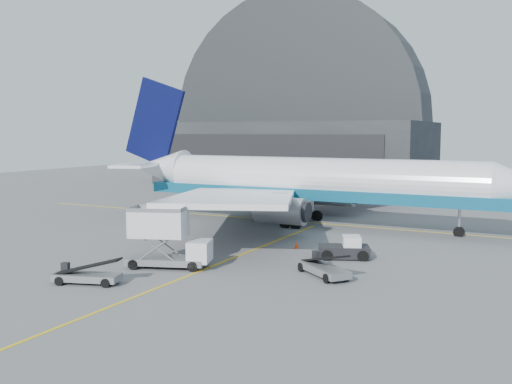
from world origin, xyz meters
The scene contains 9 objects.
ground centered at (0.00, 0.00, 0.00)m, with size 200.00×200.00×0.00m, color #565659.
taxi_lines centered at (0.00, 12.67, 0.01)m, with size 80.00×42.12×0.02m.
hangar centered at (-22.00, 64.95, 9.54)m, with size 50.00×28.30×28.00m.
airliner centered at (-1.71, 18.70, 4.77)m, with size 48.61×47.13×17.06m.
catering_truck centered at (-2.91, -4.74, 2.18)m, with size 6.66×4.24×4.30m.
pushback_tug centered at (8.06, 4.46, 0.70)m, with size 4.55×3.61×1.85m.
belt_loader_a centered at (-4.90, -10.98, 0.56)m, with size 4.81×2.83×1.81m.
belt_loader_b centered at (8.47, -1.77, 0.61)m, with size 4.83×4.32×1.97m.
traffic_cone centered at (3.01, 6.28, 0.27)m, with size 0.39×0.39×0.56m.
Camera 1 is at (22.29, -38.98, 10.11)m, focal length 40.00 mm.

